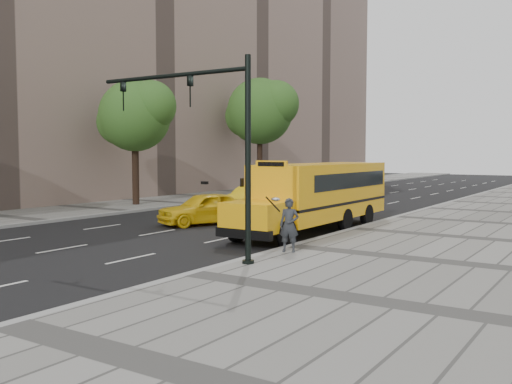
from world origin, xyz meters
The scene contains 12 objects.
ground centered at (0.00, 0.00, 0.00)m, with size 140.00×140.00×0.00m, color black.
sidewalk_museum centered at (12.00, 0.00, 0.07)m, with size 12.00×140.00×0.15m, color gray.
sidewalk_far centered at (-11.00, 0.00, 0.07)m, with size 6.00×140.00×0.15m, color gray.
curb_museum centered at (6.00, 0.00, 0.07)m, with size 0.30×140.00×0.15m, color gray.
curb_far centered at (-8.00, 0.00, 0.07)m, with size 0.30×140.00×0.15m, color gray.
tree_b centered at (-10.41, 3.16, 5.90)m, with size 5.17×4.59×8.15m.
tree_c centered at (-10.39, 17.96, 7.07)m, with size 6.36×5.65×9.85m.
school_bus centered at (4.50, -0.28, 1.76)m, with size 2.96×11.56×3.19m.
taxi_near centered at (-1.06, -1.60, 0.79)m, with size 1.86×4.62×1.58m, color yellow.
taxi_far centered at (-3.28, 5.59, 0.72)m, with size 1.52×4.35×1.43m, color yellow.
pedestrian centered at (6.64, -6.75, 1.06)m, with size 0.66×0.44×1.82m, color #2B2D32.
traffic_signal centered at (5.19, -9.17, 4.09)m, with size 6.18×0.36×6.40m.
Camera 1 is at (16.16, -23.32, 3.52)m, focal length 40.00 mm.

